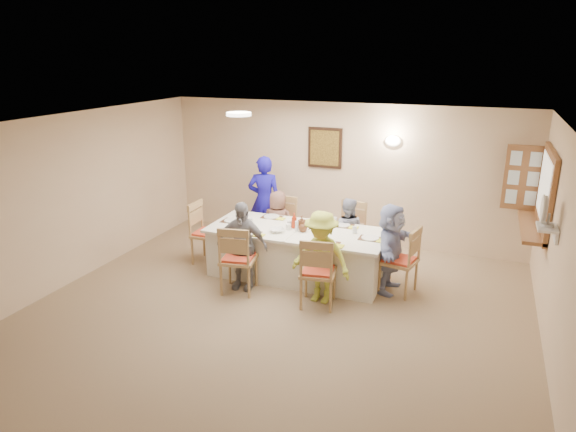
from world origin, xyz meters
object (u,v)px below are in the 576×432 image
at_px(diner_back_right, 347,232).
at_px(condiment_ketchup, 294,220).
at_px(desk_fan, 546,215).
at_px(chair_back_left, 280,226).
at_px(diner_front_left, 242,246).
at_px(caregiver, 264,200).
at_px(diner_right_end, 391,248).
at_px(dining_table, 297,253).
at_px(serving_hatch, 546,191).
at_px(diner_front_right, 321,257).
at_px(chair_right_end, 399,260).
at_px(diner_back_left, 278,224).
at_px(chair_front_left, 238,258).
at_px(chair_left_end, 208,233).
at_px(chair_back_right, 349,234).
at_px(chair_front_right, 318,271).

xyz_separation_m(diner_back_right, condiment_ketchup, (-0.67, -0.62, 0.31)).
bearing_deg(desk_fan, chair_back_left, 159.74).
height_order(diner_front_left, caregiver, caregiver).
bearing_deg(condiment_ketchup, diner_right_end, -2.14).
distance_m(dining_table, diner_back_right, 0.93).
bearing_deg(serving_hatch, diner_front_right, -153.04).
bearing_deg(diner_front_right, dining_table, 137.98).
relative_size(diner_back_right, caregiver, 0.71).
bearing_deg(desk_fan, diner_right_end, 161.26).
distance_m(chair_back_left, chair_right_end, 2.29).
xyz_separation_m(diner_back_right, diner_front_right, (-0.00, -1.36, 0.09)).
distance_m(dining_table, diner_back_left, 0.93).
relative_size(chair_front_left, diner_back_right, 0.91).
relative_size(chair_left_end, diner_front_left, 0.77).
relative_size(chair_front_left, condiment_ketchup, 4.38).
bearing_deg(diner_back_right, caregiver, -19.33).
relative_size(chair_left_end, diner_back_left, 0.90).
bearing_deg(chair_left_end, dining_table, -91.89).
bearing_deg(chair_back_left, desk_fan, -15.78).
distance_m(chair_left_end, diner_front_left, 1.18).
bearing_deg(diner_front_left, diner_back_right, 43.60).
relative_size(serving_hatch, caregiver, 0.93).
height_order(chair_back_left, diner_front_left, diner_front_left).
bearing_deg(desk_fan, chair_back_right, 151.82).
bearing_deg(condiment_ketchup, serving_hatch, 11.05).
bearing_deg(chair_back_left, chair_front_right, -48.65).
bearing_deg(diner_right_end, chair_right_end, -86.05).
bearing_deg(serving_hatch, chair_left_end, -171.59).
bearing_deg(desk_fan, caregiver, 157.62).
distance_m(chair_front_right, condiment_ketchup, 1.15).
height_order(desk_fan, diner_right_end, desk_fan).
relative_size(chair_front_left, diner_front_right, 0.79).
xyz_separation_m(serving_hatch, chair_back_right, (-2.77, 0.07, -1.00)).
xyz_separation_m(chair_right_end, diner_right_end, (-0.13, 0.00, 0.16)).
height_order(chair_front_right, diner_right_end, diner_right_end).
xyz_separation_m(dining_table, chair_right_end, (1.55, 0.00, 0.12)).
bearing_deg(dining_table, diner_front_right, -48.58).
bearing_deg(desk_fan, dining_table, 169.17).
height_order(chair_front_left, diner_front_right, diner_front_right).
bearing_deg(chair_left_end, diner_back_left, -56.29).
bearing_deg(chair_left_end, serving_hatch, -83.48).
bearing_deg(dining_table, diner_back_right, 48.58).
relative_size(diner_right_end, caregiver, 0.82).
bearing_deg(chair_front_right, desk_fan, 174.28).
distance_m(diner_back_right, diner_front_right, 1.36).
xyz_separation_m(chair_front_left, chair_left_end, (-0.95, 0.80, -0.01)).
xyz_separation_m(serving_hatch, chair_front_left, (-3.97, -1.53, -0.98)).
bearing_deg(diner_front_right, chair_left_end, 169.01).
height_order(chair_left_end, diner_front_right, diner_front_right).
relative_size(dining_table, chair_back_right, 2.68).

